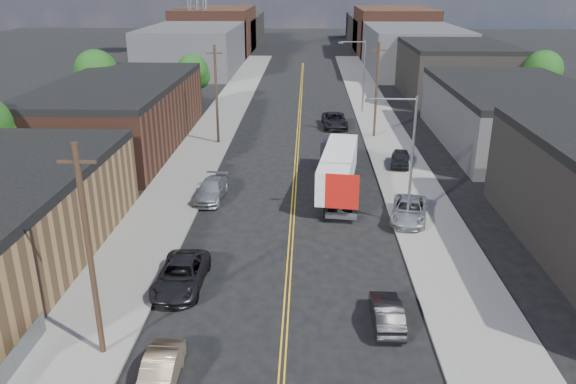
# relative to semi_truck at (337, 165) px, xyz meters

# --- Properties ---
(ground) EXTENTS (260.00, 260.00, 0.00)m
(ground) POSITION_rel_semi_truck_xyz_m (-3.43, 28.13, -2.04)
(ground) COLOR black
(ground) RESTS_ON ground
(centerline) EXTENTS (0.32, 120.00, 0.01)m
(centerline) POSITION_rel_semi_truck_xyz_m (-3.43, 13.13, -2.03)
(centerline) COLOR gold
(centerline) RESTS_ON ground
(sidewalk_left) EXTENTS (5.00, 140.00, 0.15)m
(sidewalk_left) POSITION_rel_semi_truck_xyz_m (-12.93, 13.13, -1.96)
(sidewalk_left) COLOR slate
(sidewalk_left) RESTS_ON ground
(sidewalk_right) EXTENTS (5.00, 140.00, 0.15)m
(sidewalk_right) POSITION_rel_semi_truck_xyz_m (6.07, 13.13, -1.96)
(sidewalk_right) COLOR slate
(sidewalk_right) RESTS_ON ground
(warehouse_brown) EXTENTS (12.00, 26.00, 6.60)m
(warehouse_brown) POSITION_rel_semi_truck_xyz_m (-21.43, 12.13, 1.26)
(warehouse_brown) COLOR #43241B
(warehouse_brown) RESTS_ON ground
(industrial_right_b) EXTENTS (14.00, 24.00, 6.10)m
(industrial_right_b) POSITION_rel_semi_truck_xyz_m (18.57, 14.13, 1.01)
(industrial_right_b) COLOR #333336
(industrial_right_b) RESTS_ON ground
(industrial_right_c) EXTENTS (14.00, 22.00, 7.60)m
(industrial_right_c) POSITION_rel_semi_truck_xyz_m (18.57, 40.13, 1.76)
(industrial_right_c) COLOR black
(industrial_right_c) RESTS_ON ground
(skyline_left_a) EXTENTS (16.00, 30.00, 8.00)m
(skyline_left_a) POSITION_rel_semi_truck_xyz_m (-23.43, 63.13, 1.96)
(skyline_left_a) COLOR #333336
(skyline_left_a) RESTS_ON ground
(skyline_right_a) EXTENTS (16.00, 30.00, 8.00)m
(skyline_right_a) POSITION_rel_semi_truck_xyz_m (16.57, 63.13, 1.96)
(skyline_right_a) COLOR #333336
(skyline_right_a) RESTS_ON ground
(skyline_left_b) EXTENTS (16.00, 26.00, 10.00)m
(skyline_left_b) POSITION_rel_semi_truck_xyz_m (-23.43, 88.13, 2.96)
(skyline_left_b) COLOR #43241B
(skyline_left_b) RESTS_ON ground
(skyline_right_b) EXTENTS (16.00, 26.00, 10.00)m
(skyline_right_b) POSITION_rel_semi_truck_xyz_m (16.57, 88.13, 2.96)
(skyline_right_b) COLOR #43241B
(skyline_right_b) RESTS_ON ground
(skyline_left_c) EXTENTS (16.00, 40.00, 7.00)m
(skyline_left_c) POSITION_rel_semi_truck_xyz_m (-23.43, 108.13, 1.46)
(skyline_left_c) COLOR black
(skyline_left_c) RESTS_ON ground
(skyline_right_c) EXTENTS (16.00, 40.00, 7.00)m
(skyline_right_c) POSITION_rel_semi_truck_xyz_m (16.57, 108.13, 1.46)
(skyline_right_c) COLOR black
(skyline_right_c) RESTS_ON ground
(streetlight_near) EXTENTS (3.39, 0.25, 9.00)m
(streetlight_near) POSITION_rel_semi_truck_xyz_m (4.17, -6.87, 3.29)
(streetlight_near) COLOR gray
(streetlight_near) RESTS_ON ground
(streetlight_far) EXTENTS (3.39, 0.25, 9.00)m
(streetlight_far) POSITION_rel_semi_truck_xyz_m (4.17, 28.13, 3.29)
(streetlight_far) COLOR gray
(streetlight_far) RESTS_ON ground
(utility_pole_left_near) EXTENTS (1.60, 0.26, 10.00)m
(utility_pole_left_near) POSITION_rel_semi_truck_xyz_m (-11.63, -21.87, 3.10)
(utility_pole_left_near) COLOR black
(utility_pole_left_near) RESTS_ON ground
(utility_pole_left_far) EXTENTS (1.60, 0.26, 10.00)m
(utility_pole_left_far) POSITION_rel_semi_truck_xyz_m (-11.63, 13.13, 3.10)
(utility_pole_left_far) COLOR black
(utility_pole_left_far) RESTS_ON ground
(utility_pole_right) EXTENTS (1.60, 0.26, 10.00)m
(utility_pole_right) POSITION_rel_semi_truck_xyz_m (4.77, 16.13, 3.10)
(utility_pole_right) COLOR black
(utility_pole_right) RESTS_ON ground
(tree_left_mid) EXTENTS (5.10, 5.04, 8.37)m
(tree_left_mid) POSITION_rel_semi_truck_xyz_m (-27.37, 23.13, 3.45)
(tree_left_mid) COLOR black
(tree_left_mid) RESTS_ON ground
(tree_left_far) EXTENTS (4.35, 4.20, 6.97)m
(tree_left_far) POSITION_rel_semi_truck_xyz_m (-17.37, 30.13, 2.53)
(tree_left_far) COLOR black
(tree_left_far) RESTS_ON ground
(tree_right_far) EXTENTS (4.85, 4.76, 7.91)m
(tree_right_far) POSITION_rel_semi_truck_xyz_m (26.63, 28.13, 3.14)
(tree_right_far) COLOR black
(tree_right_far) RESTS_ON ground
(semi_truck) EXTENTS (3.75, 13.96, 3.58)m
(semi_truck) POSITION_rel_semi_truck_xyz_m (0.00, 0.00, 0.00)
(semi_truck) COLOR silver
(semi_truck) RESTS_ON ground
(car_left_b) EXTENTS (1.41, 4.00, 1.32)m
(car_left_b) POSITION_rel_semi_truck_xyz_m (-8.48, -23.87, -1.38)
(car_left_b) COLOR #7E6B52
(car_left_b) RESTS_ON ground
(car_left_c) EXTENTS (2.60, 5.49, 1.52)m
(car_left_c) POSITION_rel_semi_truck_xyz_m (-9.31, -15.87, -1.28)
(car_left_c) COLOR black
(car_left_c) RESTS_ON ground
(car_left_d) EXTENTS (2.42, 5.25, 1.49)m
(car_left_d) POSITION_rel_semi_truck_xyz_m (-9.83, -2.55, -1.29)
(car_left_d) COLOR #999D9E
(car_left_d) RESTS_ON ground
(car_right_oncoming) EXTENTS (1.41, 4.02, 1.32)m
(car_right_oncoming) POSITION_rel_semi_truck_xyz_m (1.57, -19.07, -1.37)
(car_right_oncoming) COLOR black
(car_right_oncoming) RESTS_ON ground
(car_right_lot_a) EXTENTS (3.49, 5.59, 1.44)m
(car_right_lot_a) POSITION_rel_semi_truck_xyz_m (4.77, -6.37, -1.16)
(car_right_lot_a) COLOR #A4A5A9
(car_right_lot_a) RESTS_ON sidewalk_right
(car_right_lot_c) EXTENTS (2.27, 4.26, 1.38)m
(car_right_lot_c) POSITION_rel_semi_truck_xyz_m (6.01, 5.88, -1.20)
(car_right_lot_c) COLOR black
(car_right_lot_c) RESTS_ON sidewalk_right
(car_ahead_truck) EXTENTS (2.95, 5.94, 1.62)m
(car_ahead_truck) POSITION_rel_semi_truck_xyz_m (0.71, 20.44, -1.23)
(car_ahead_truck) COLOR black
(car_ahead_truck) RESTS_ON ground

